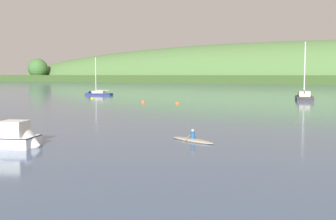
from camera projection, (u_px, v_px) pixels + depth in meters
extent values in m
cube|color=#314A21|center=(316.00, 80.00, 222.25)|extent=(536.85, 86.20, 4.62)
ellipsoid|color=#476B38|center=(281.00, 83.00, 245.92)|extent=(431.17, 89.37, 48.75)
sphere|color=#38602D|center=(38.00, 68.00, 307.88)|extent=(14.34, 14.34, 14.34)
cube|color=navy|center=(99.00, 95.00, 99.35)|extent=(6.59, 3.13, 1.13)
cone|color=navy|center=(87.00, 95.00, 100.15)|extent=(1.89, 2.31, 2.10)
cube|color=black|center=(99.00, 94.00, 99.32)|extent=(6.59, 3.15, 0.11)
cube|color=#BCB299|center=(98.00, 92.00, 99.32)|extent=(3.04, 1.90, 0.54)
cylinder|color=silver|center=(96.00, 75.00, 99.14)|extent=(0.15, 0.15, 8.49)
cylinder|color=silver|center=(102.00, 90.00, 99.02)|extent=(3.30, 0.63, 0.12)
cube|color=#232328|center=(304.00, 100.00, 80.14)|extent=(4.23, 8.36, 1.54)
cone|color=#232328|center=(303.00, 99.00, 83.99)|extent=(3.17, 2.43, 2.89)
cube|color=navy|center=(304.00, 98.00, 80.11)|extent=(4.26, 8.36, 0.15)
cube|color=#BCB299|center=(304.00, 94.00, 80.23)|extent=(2.59, 3.87, 0.98)
cylinder|color=silver|center=(305.00, 69.00, 80.59)|extent=(0.21, 0.21, 10.48)
cylinder|color=silver|center=(305.00, 91.00, 78.92)|extent=(0.83, 4.17, 0.17)
cone|color=white|center=(35.00, 145.00, 28.28)|extent=(1.31, 2.20, 2.06)
cube|color=silver|center=(14.00, 128.00, 28.42)|extent=(2.02, 2.01, 1.05)
cube|color=#192833|center=(24.00, 126.00, 28.28)|extent=(0.41, 1.43, 0.59)
ellipsoid|color=gray|center=(193.00, 140.00, 30.86)|extent=(4.13, 2.53, 0.30)
cylinder|color=navy|center=(193.00, 136.00, 30.83)|extent=(0.43, 0.43, 0.55)
sphere|color=tan|center=(193.00, 131.00, 30.80)|extent=(0.22, 0.22, 0.22)
cylinder|color=olive|center=(188.00, 137.00, 30.67)|extent=(0.56, 1.15, 0.89)
sphere|color=yellow|center=(92.00, 99.00, 85.89)|extent=(0.57, 0.57, 0.57)
cylinder|color=black|center=(92.00, 97.00, 85.86)|extent=(0.04, 0.04, 0.08)
sphere|color=#EA5B19|center=(143.00, 102.00, 74.28)|extent=(0.72, 0.72, 0.72)
cylinder|color=black|center=(143.00, 100.00, 74.24)|extent=(0.04, 0.04, 0.08)
sphere|color=#EA5B19|center=(177.00, 103.00, 71.37)|extent=(0.65, 0.65, 0.65)
cylinder|color=black|center=(177.00, 101.00, 71.34)|extent=(0.04, 0.04, 0.08)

